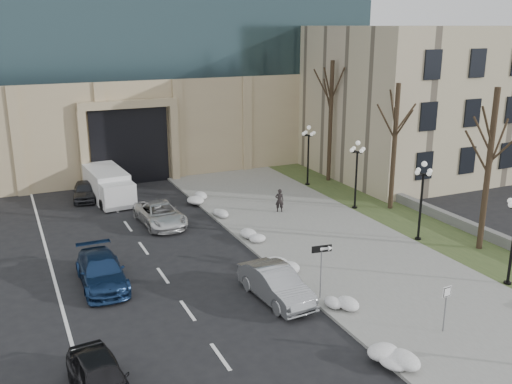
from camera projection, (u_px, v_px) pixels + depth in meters
sidewalk at (333, 244)px, 32.50m from camera, size 9.00×40.00×0.12m
curb at (262, 257)px, 30.70m from camera, size 0.30×40.00×0.14m
grass_strip at (424, 228)px, 35.09m from camera, size 4.00×40.00×0.10m
stone_wall at (428, 210)px, 37.55m from camera, size 0.50×30.00×0.70m
classical_building at (430, 96)px, 50.40m from camera, size 22.00×18.12×12.00m
car_a at (101, 379)px, 19.03m from camera, size 2.07×4.30×1.42m
car_b at (276, 284)px, 25.84m from camera, size 2.01×4.77×1.53m
car_c at (102, 271)px, 27.29m from camera, size 2.09×5.02×1.45m
car_d at (160, 214)px, 35.64m from camera, size 2.59×5.12×1.39m
car_e at (85, 191)px, 40.82m from camera, size 2.16×4.07×1.32m
pedestrian at (279, 200)px, 37.71m from camera, size 0.67×0.56×1.57m
box_truck at (108, 185)px, 40.84m from camera, size 2.70×6.71×2.09m
one_way_sign at (325, 255)px, 25.41m from camera, size 1.00×0.31×2.68m
keep_sign at (446, 299)px, 22.73m from camera, size 0.45×0.08×2.10m
snow_clump_b at (395, 357)px, 21.02m from camera, size 1.10×1.60×0.36m
snow_clump_c at (341, 304)px, 25.00m from camera, size 1.10×1.60×0.36m
snow_clump_d at (284, 267)px, 28.83m from camera, size 1.10×1.60×0.36m
snow_clump_e at (250, 237)px, 32.88m from camera, size 1.10×1.60×0.36m
snow_clump_f at (219, 215)px, 36.63m from camera, size 1.10×1.60×0.36m
snow_clump_g at (199, 199)px, 40.18m from camera, size 1.10×1.60×0.36m
lamppost_b at (422, 190)px, 32.26m from camera, size 1.18×1.18×4.76m
lamppost_c at (357, 165)px, 37.93m from camera, size 1.18×1.18×4.76m
lamppost_d at (308, 147)px, 43.60m from camera, size 1.18×1.18×4.76m
tree_near at (491, 147)px, 30.17m from camera, size 3.20×3.20×9.00m
tree_mid at (395, 129)px, 37.25m from camera, size 3.20×3.20×8.50m
tree_far at (331, 105)px, 44.05m from camera, size 3.20×3.20×9.50m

